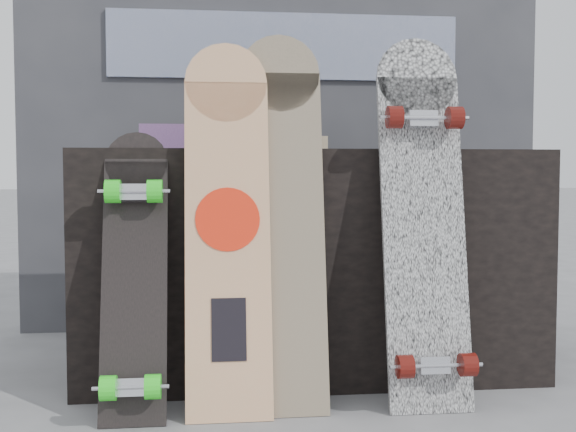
{
  "coord_description": "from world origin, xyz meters",
  "views": [
    {
      "loc": [
        -0.37,
        -2.07,
        0.72
      ],
      "look_at": [
        -0.11,
        0.2,
        0.59
      ],
      "focal_mm": 45.0,
      "sensor_mm": 36.0,
      "label": 1
    }
  ],
  "objects": [
    {
      "name": "vendor_table",
      "position": [
        0.0,
        0.5,
        0.4
      ],
      "size": [
        1.6,
        0.6,
        0.8
      ],
      "primitive_type": "cube",
      "color": "black",
      "rests_on": "ground"
    },
    {
      "name": "ground",
      "position": [
        0.0,
        0.0,
        0.0
      ],
      "size": [
        60.0,
        60.0,
        0.0
      ],
      "primitive_type": "plane",
      "color": "slate",
      "rests_on": "ground"
    },
    {
      "name": "longboard_geisha",
      "position": [
        -0.3,
        0.11,
        0.6
      ],
      "size": [
        0.26,
        0.26,
        1.13
      ],
      "rotation": [
        -0.21,
        0.0,
        0.0
      ],
      "color": "beige",
      "rests_on": "ground"
    },
    {
      "name": "merch_box_small",
      "position": [
        0.41,
        0.49,
        0.86
      ],
      "size": [
        0.14,
        0.14,
        0.12
      ],
      "primitive_type": "cube",
      "color": "#603873",
      "rests_on": "vendor_table"
    },
    {
      "name": "booth",
      "position": [
        0.0,
        1.35,
        1.1
      ],
      "size": [
        2.4,
        0.22,
        2.2
      ],
      "color": "#36373C",
      "rests_on": "ground"
    },
    {
      "name": "longboard_celtic",
      "position": [
        -0.13,
        0.14,
        0.62
      ],
      "size": [
        0.25,
        0.26,
        1.17
      ],
      "rotation": [
        -0.21,
        0.0,
        0.0
      ],
      "color": "#D2B98F",
      "rests_on": "ground"
    },
    {
      "name": "skateboard_dark",
      "position": [
        -0.58,
        0.09,
        0.43
      ],
      "size": [
        0.19,
        0.33,
        0.85
      ],
      "rotation": [
        -0.3,
        0.0,
        0.0
      ],
      "color": "black",
      "rests_on": "ground"
    },
    {
      "name": "longboard_cascadia",
      "position": [
        0.31,
        0.1,
        0.6
      ],
      "size": [
        0.26,
        0.3,
        1.16
      ],
      "rotation": [
        -0.19,
        0.0,
        0.0
      ],
      "color": "white",
      "rests_on": "ground"
    },
    {
      "name": "merch_box_flat",
      "position": [
        -0.02,
        0.65,
        0.83
      ],
      "size": [
        0.22,
        0.1,
        0.06
      ],
      "primitive_type": "cube",
      "color": "#D1B78C",
      "rests_on": "vendor_table"
    },
    {
      "name": "merch_box_purple",
      "position": [
        -0.51,
        0.64,
        0.85
      ],
      "size": [
        0.18,
        0.12,
        0.1
      ],
      "primitive_type": "cube",
      "color": "#603873",
      "rests_on": "vendor_table"
    }
  ]
}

